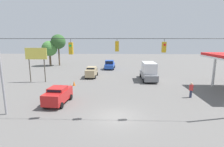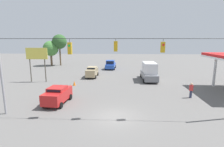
{
  "view_description": "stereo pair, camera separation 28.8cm",
  "coord_description": "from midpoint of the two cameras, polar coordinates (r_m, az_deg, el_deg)",
  "views": [
    {
      "loc": [
        -0.1,
        14.92,
        6.99
      ],
      "look_at": [
        0.76,
        -9.63,
        2.16
      ],
      "focal_mm": 28.0,
      "sensor_mm": 36.0,
      "label": 1
    },
    {
      "loc": [
        -0.39,
        14.91,
        6.99
      ],
      "look_at": [
        0.76,
        -9.63,
        2.16
      ],
      "focal_mm": 28.0,
      "sensor_mm": 36.0,
      "label": 2
    }
  ],
  "objects": [
    {
      "name": "sedan_tan_withflow_far",
      "position": [
        32.98,
        -6.28,
        0.6
      ],
      "size": [
        1.99,
        4.49,
        1.94
      ],
      "color": "tan",
      "rests_on": "ground_plane"
    },
    {
      "name": "traffic_cone_fifth",
      "position": [
        27.45,
        -11.92,
        -3.1
      ],
      "size": [
        0.38,
        0.38,
        0.73
      ],
      "primitive_type": "cone",
      "color": "orange",
      "rests_on": "ground_plane"
    },
    {
      "name": "overhead_signal_span",
      "position": [
        15.3,
        1.5,
        2.98
      ],
      "size": [
        21.13,
        0.38,
        7.88
      ],
      "color": "#939399",
      "rests_on": "ground_plane"
    },
    {
      "name": "traffic_cone_fourth",
      "position": [
        25.59,
        -13.11,
        -4.19
      ],
      "size": [
        0.38,
        0.38,
        0.73
      ],
      "primitive_type": "cone",
      "color": "orange",
      "rests_on": "ground_plane"
    },
    {
      "name": "box_truck_grey_oncoming_far",
      "position": [
        30.8,
        12.29,
        0.62
      ],
      "size": [
        2.46,
        6.29,
        3.11
      ],
      "color": "slate",
      "rests_on": "ground_plane"
    },
    {
      "name": "roadside_billboard",
      "position": [
        31.11,
        -23.08,
        5.0
      ],
      "size": [
        3.57,
        0.16,
        5.64
      ],
      "color": "#4C473D",
      "rests_on": "ground_plane"
    },
    {
      "name": "pedestrian",
      "position": [
        23.28,
        24.73,
        -4.96
      ],
      "size": [
        0.4,
        0.28,
        1.87
      ],
      "color": "#2D334C",
      "rests_on": "ground_plane"
    },
    {
      "name": "tree_horizon_right",
      "position": [
        49.21,
        -16.63,
        9.88
      ],
      "size": [
        3.84,
        3.84,
        8.29
      ],
      "color": "brown",
      "rests_on": "ground_plane"
    },
    {
      "name": "tree_horizon_left",
      "position": [
        49.56,
        -19.22,
        7.68
      ],
      "size": [
        4.0,
        4.0,
        6.6
      ],
      "color": "brown",
      "rests_on": "ground_plane"
    },
    {
      "name": "pickup_truck_blue_withflow_deep",
      "position": [
        41.83,
        -0.28,
        2.84
      ],
      "size": [
        2.49,
        5.16,
        2.12
      ],
      "color": "#234CB2",
      "rests_on": "ground_plane"
    },
    {
      "name": "traffic_cone_third",
      "position": [
        23.43,
        -14.29,
        -5.67
      ],
      "size": [
        0.38,
        0.38,
        0.73
      ],
      "primitive_type": "cone",
      "color": "orange",
      "rests_on": "ground_plane"
    },
    {
      "name": "sedan_red_parked_shoulder",
      "position": [
        20.27,
        -16.97,
        -6.66
      ],
      "size": [
        2.38,
        4.32,
        1.86
      ],
      "color": "red",
      "rests_on": "ground_plane"
    },
    {
      "name": "traffic_cone_second",
      "position": [
        21.63,
        -16.27,
        -7.18
      ],
      "size": [
        0.38,
        0.38,
        0.73
      ],
      "primitive_type": "cone",
      "color": "orange",
      "rests_on": "ground_plane"
    },
    {
      "name": "ground_plane",
      "position": [
        16.47,
        1.62,
        -14.0
      ],
      "size": [
        140.0,
        140.0,
        0.0
      ],
      "primitive_type": "plane",
      "color": "#605E5B"
    },
    {
      "name": "traffic_cone_nearest",
      "position": [
        19.87,
        -17.8,
        -8.92
      ],
      "size": [
        0.38,
        0.38,
        0.73
      ],
      "primitive_type": "cone",
      "color": "orange",
      "rests_on": "ground_plane"
    }
  ]
}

